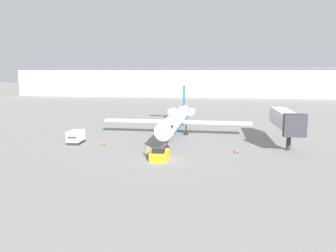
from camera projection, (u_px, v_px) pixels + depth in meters
name	position (u px, v px, depth m)	size (l,w,h in m)	color
ground_plane	(159.00, 160.00, 45.81)	(600.00, 600.00, 0.00)	gray
terminal_building	(197.00, 82.00, 161.95)	(180.00, 16.80, 14.24)	#B2B2B7
airplane_main	(176.00, 118.00, 63.19)	(28.64, 27.98, 9.25)	white
pushback_tug	(160.00, 154.00, 46.46)	(2.40, 3.91, 1.84)	yellow
luggage_cart	(76.00, 137.00, 56.44)	(2.13, 3.34, 2.26)	#232326
worker_near_tug	(148.00, 152.00, 46.74)	(0.40, 0.25, 1.79)	#232838
traffic_cone_left	(103.00, 142.00, 55.62)	(0.67, 0.67, 0.79)	black
traffic_cone_right	(236.00, 151.00, 50.19)	(0.63, 0.63, 0.65)	black
jet_bridge	(286.00, 120.00, 53.99)	(3.20, 14.39, 6.19)	#2D2D33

